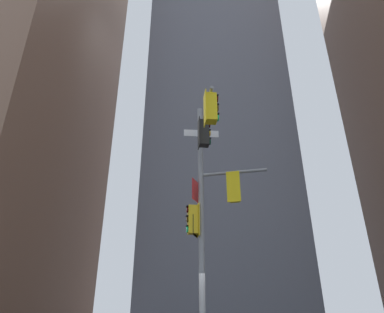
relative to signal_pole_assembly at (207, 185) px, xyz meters
The scene contains 3 objects.
building_tower_left 29.87m from the signal_pole_assembly, 152.70° to the left, with size 13.50×13.50×53.89m, color brown.
building_mid_block 24.07m from the signal_pole_assembly, 92.89° to the left, with size 13.47×13.47×34.03m, color slate.
signal_pole_assembly is the anchor object (origin of this frame).
Camera 1 is at (1.82, -11.43, 1.46)m, focal length 30.96 mm.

